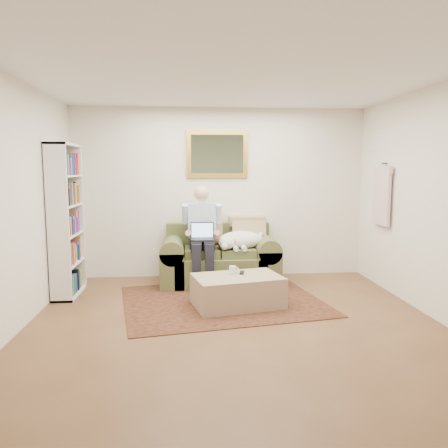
{
  "coord_description": "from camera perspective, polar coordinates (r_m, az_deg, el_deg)",
  "views": [
    {
      "loc": [
        -0.49,
        -4.26,
        1.67
      ],
      "look_at": [
        -0.02,
        1.45,
        0.95
      ],
      "focal_mm": 35.0,
      "sensor_mm": 36.0,
      "label": 1
    }
  ],
  "objects": [
    {
      "name": "wall_mirror",
      "position": [
        6.75,
        -0.89,
        9.12
      ],
      "size": [
        0.94,
        0.04,
        0.72
      ],
      "color": "gold",
      "rests_on": "room_shell"
    },
    {
      "name": "hanging_shirt",
      "position": [
        6.45,
        19.9,
        3.89
      ],
      "size": [
        0.06,
        0.52,
        0.9
      ],
      "primitive_type": null,
      "color": "beige",
      "rests_on": "room_shell"
    },
    {
      "name": "bookshelf",
      "position": [
        6.11,
        -19.93,
        0.44
      ],
      "size": [
        0.28,
        0.8,
        2.0
      ],
      "primitive_type": null,
      "color": "white",
      "rests_on": "room_shell"
    },
    {
      "name": "rug",
      "position": [
        5.65,
        -0.21,
        -9.99
      ],
      "size": [
        2.75,
        2.36,
        0.01
      ],
      "primitive_type": "cube",
      "rotation": [
        0.0,
        0.0,
        0.18
      ],
      "color": "black",
      "rests_on": "room_shell"
    },
    {
      "name": "tv_remote",
      "position": [
        5.48,
        2.36,
        -6.36
      ],
      "size": [
        0.08,
        0.16,
        0.02
      ],
      "primitive_type": "cube",
      "rotation": [
        0.0,
        0.0,
        -0.19
      ],
      "color": "black",
      "rests_on": "ottoman"
    },
    {
      "name": "sleeping_dog",
      "position": [
        6.34,
        2.2,
        -2.09
      ],
      "size": [
        0.7,
        0.44,
        0.26
      ],
      "primitive_type": null,
      "color": "white",
      "rests_on": "sofa"
    },
    {
      "name": "room_shell",
      "position": [
        4.65,
        1.36,
        2.59
      ],
      "size": [
        4.51,
        5.0,
        2.61
      ],
      "color": "brown",
      "rests_on": "ground"
    },
    {
      "name": "laptop",
      "position": [
        6.15,
        -2.84,
        -1.45
      ],
      "size": [
        0.33,
        0.26,
        0.24
      ],
      "color": "black",
      "rests_on": "seated_man"
    },
    {
      "name": "ottoman",
      "position": [
        5.4,
        1.76,
        -8.75
      ],
      "size": [
        1.16,
        0.88,
        0.38
      ],
      "primitive_type": "cube",
      "rotation": [
        0.0,
        0.0,
        0.23
      ],
      "color": "#9E8469",
      "rests_on": "room_shell"
    },
    {
      "name": "seated_man",
      "position": [
        6.22,
        -2.86,
        -1.67
      ],
      "size": [
        0.56,
        0.8,
        1.43
      ],
      "primitive_type": null,
      "color": "#8CB5D8",
      "rests_on": "sofa"
    },
    {
      "name": "coffee_mug",
      "position": [
        5.44,
        1.12,
        -6.04
      ],
      "size": [
        0.08,
        0.08,
        0.1
      ],
      "primitive_type": "cylinder",
      "color": "white",
      "rests_on": "ottoman"
    },
    {
      "name": "sofa",
      "position": [
        6.46,
        -0.61,
        -5.13
      ],
      "size": [
        1.7,
        0.87,
        1.02
      ],
      "color": "#505A30",
      "rests_on": "room_shell"
    }
  ]
}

